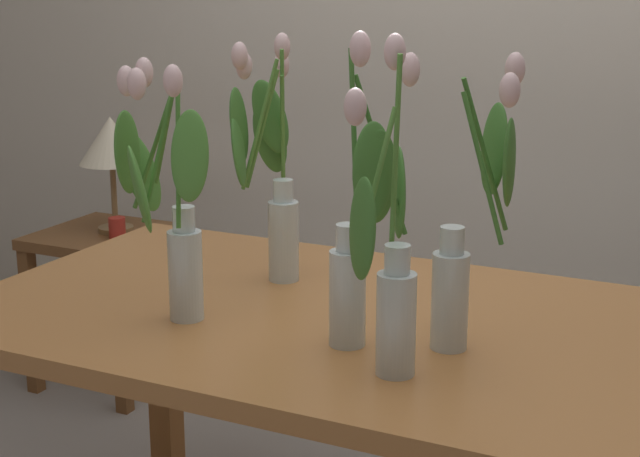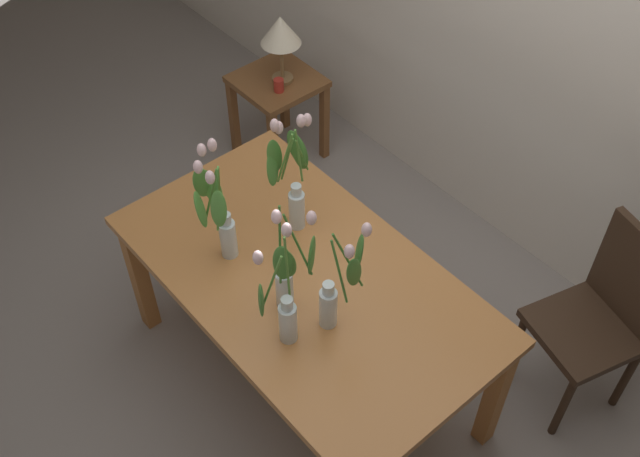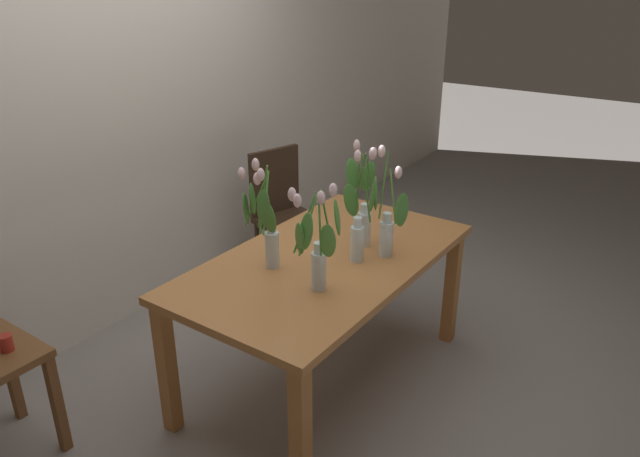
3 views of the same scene
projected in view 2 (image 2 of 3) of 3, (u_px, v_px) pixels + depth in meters
The scene contains 12 objects.
ground_plane at pixel (307, 375), 3.52m from camera, with size 18.00×18.00×0.00m, color gray.
room_wall_rear at pixel (566, 11), 3.18m from camera, with size 9.00×0.10×2.70m, color silver.
dining_table at pixel (305, 289), 3.04m from camera, with size 1.60×0.90×0.74m.
tulip_vase_0 at pixel (292, 180), 3.02m from camera, with size 0.16×0.23×0.54m.
tulip_vase_1 at pixel (283, 307), 2.64m from camera, with size 0.13×0.19×0.57m.
tulip_vase_2 at pixel (289, 276), 2.74m from camera, with size 0.14×0.21×0.58m.
tulip_vase_3 at pixel (218, 214), 2.90m from camera, with size 0.25×0.18×0.51m.
tulip_vase_4 at pixel (337, 292), 2.68m from camera, with size 0.14×0.18×0.53m.
dining_chair at pixel (604, 313), 3.11m from camera, with size 0.49×0.49×0.93m.
side_table at pixel (278, 96), 4.28m from camera, with size 0.44×0.44×0.55m.
table_lamp at pixel (281, 32), 3.96m from camera, with size 0.22×0.22×0.40m.
pillar_candle at pixel (279, 85), 4.09m from camera, with size 0.06×0.06×0.07m, color #B72D23.
Camera 2 is at (1.48, -1.18, 3.04)m, focal length 41.99 mm.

